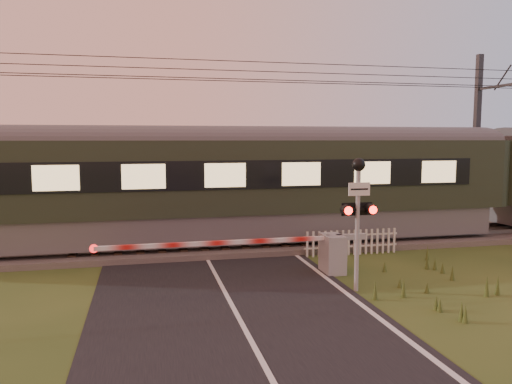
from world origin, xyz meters
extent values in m
plane|color=#2D471B|center=(0.00, 0.00, 0.00)|extent=(160.00, 160.00, 0.00)
cube|color=black|center=(0.00, 0.00, 0.01)|extent=(6.00, 140.00, 0.02)
cube|color=#47423D|center=(0.00, 6.50, 0.06)|extent=(140.00, 3.40, 0.24)
cube|color=slate|center=(0.00, 5.78, 0.26)|extent=(140.00, 0.08, 0.14)
cube|color=slate|center=(0.00, 7.22, 0.26)|extent=(140.00, 0.08, 0.14)
cube|color=#2D2116|center=(0.00, 6.50, 0.19)|extent=(0.24, 2.20, 0.06)
cylinder|color=black|center=(0.00, 6.20, 5.50)|extent=(120.00, 0.02, 0.02)
cylinder|color=black|center=(0.00, 6.80, 5.50)|extent=(120.00, 0.02, 0.02)
cylinder|color=black|center=(0.00, 6.50, 6.10)|extent=(120.00, 0.02, 0.02)
cylinder|color=black|center=(0.00, 6.50, 5.80)|extent=(120.00, 0.02, 0.02)
cube|color=slate|center=(0.59, 6.50, 0.79)|extent=(18.61, 2.46, 0.92)
cube|color=#262E1F|center=(0.59, 6.50, 2.41)|extent=(19.38, 2.68, 2.31)
cylinder|color=#4C4C4F|center=(0.59, 6.50, 3.56)|extent=(19.38, 0.94, 0.94)
cube|color=#FFD893|center=(0.59, 5.12, 2.52)|extent=(16.67, 0.04, 0.72)
cube|color=gray|center=(3.14, 2.80, 0.52)|extent=(0.52, 0.80, 1.04)
cylinder|color=gray|center=(2.99, 2.80, 0.52)|extent=(0.11, 0.11, 1.04)
cube|color=gray|center=(3.65, 2.80, 0.96)|extent=(0.85, 0.15, 0.15)
cube|color=red|center=(-0.02, 2.80, 0.96)|extent=(6.02, 0.10, 0.10)
cylinder|color=red|center=(-3.02, 2.80, 0.96)|extent=(0.21, 0.04, 0.21)
cylinder|color=gray|center=(3.08, 1.13, 1.44)|extent=(0.11, 0.11, 2.88)
cube|color=white|center=(3.08, 1.07, 2.45)|extent=(0.53, 0.03, 0.31)
sphere|color=black|center=(3.08, 1.13, 3.01)|extent=(0.31, 0.31, 0.31)
cube|color=black|center=(3.08, 1.13, 1.97)|extent=(0.72, 0.06, 0.06)
cylinder|color=#FF140C|center=(2.78, 0.95, 1.97)|extent=(0.19, 0.02, 0.19)
cylinder|color=#FF140C|center=(3.39, 0.95, 1.97)|extent=(0.19, 0.02, 0.19)
cube|color=black|center=(3.08, 1.18, 1.97)|extent=(0.77, 0.02, 0.31)
cube|color=silver|center=(4.48, 4.63, 0.26)|extent=(3.10, 0.04, 0.05)
cube|color=silver|center=(4.48, 4.63, 0.62)|extent=(3.10, 0.04, 0.05)
cube|color=#2D2D30|center=(11.84, 8.80, 3.54)|extent=(0.22, 0.22, 7.07)
cube|color=#2D2D30|center=(11.84, 7.65, 5.66)|extent=(0.10, 2.40, 0.10)
camera|label=1|loc=(-1.81, -9.64, 3.62)|focal=35.00mm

